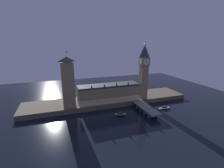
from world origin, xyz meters
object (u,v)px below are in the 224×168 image
object	(u,v)px
pedestrian_near_rail	(146,110)
street_lamp_mid	(151,103)
pedestrian_far_rail	(138,104)
boat_upstream	(120,114)
street_lamp_far	(136,100)
victoria_tower	(68,82)
pedestrian_mid_walk	(152,107)
street_lamp_near	(148,109)
clock_tower	(144,70)
boat_downstream	(164,108)

from	to	relation	value
pedestrian_near_rail	street_lamp_mid	size ratio (longest dim) A/B	0.27
street_lamp_mid	pedestrian_far_rail	bearing A→B (deg)	141.09
boat_upstream	street_lamp_far	bearing A→B (deg)	28.25
victoria_tower	pedestrian_mid_walk	xyz separation A→B (m)	(90.98, -37.00, -28.27)
pedestrian_near_rail	street_lamp_mid	world-z (taller)	street_lamp_mid
victoria_tower	pedestrian_far_rail	bearing A→B (deg)	-16.85
pedestrian_near_rail	street_lamp_near	bearing A→B (deg)	-94.95
clock_tower	boat_downstream	distance (m)	54.97
pedestrian_near_rail	clock_tower	bearing A→B (deg)	66.26
pedestrian_far_rail	street_lamp_mid	size ratio (longest dim) A/B	0.28
pedestrian_mid_walk	boat_upstream	size ratio (longest dim) A/B	0.11
clock_tower	street_lamp_near	world-z (taller)	clock_tower
street_lamp_mid	boat_upstream	world-z (taller)	street_lamp_mid
pedestrian_far_rail	boat_upstream	xyz separation A→B (m)	(-27.03, -9.02, -5.76)
pedestrian_near_rail	boat_downstream	xyz separation A→B (m)	(32.05, 10.70, -6.10)
clock_tower	pedestrian_near_rail	world-z (taller)	clock_tower
clock_tower	pedestrian_near_rail	xyz separation A→B (m)	(-18.11, -41.18, -37.47)
pedestrian_near_rail	street_lamp_mid	distance (m)	15.75
pedestrian_mid_walk	boat_downstream	bearing A→B (deg)	10.98
street_lamp_near	boat_downstream	world-z (taller)	street_lamp_near
pedestrian_near_rail	pedestrian_mid_walk	size ratio (longest dim) A/B	1.05
boat_downstream	street_lamp_mid	bearing A→B (deg)	-178.32
clock_tower	street_lamp_mid	bearing A→B (deg)	-101.68
pedestrian_near_rail	boat_upstream	distance (m)	29.56
pedestrian_near_rail	pedestrian_far_rail	bearing A→B (deg)	90.00
clock_tower	boat_upstream	size ratio (longest dim) A/B	5.09
pedestrian_mid_walk	street_lamp_near	size ratio (longest dim) A/B	0.24
pedestrian_far_rail	boat_downstream	bearing A→B (deg)	-15.40
pedestrian_far_rail	street_lamp_mid	xyz separation A→B (m)	(11.68, -9.43, 3.07)
street_lamp_mid	street_lamp_far	xyz separation A→B (m)	(-12.08, 14.72, 0.33)
clock_tower	street_lamp_near	distance (m)	60.08
clock_tower	pedestrian_near_rail	bearing A→B (deg)	-113.74
victoria_tower	street_lamp_mid	world-z (taller)	victoria_tower
clock_tower	street_lamp_far	world-z (taller)	clock_tower
clock_tower	street_lamp_far	xyz separation A→B (m)	(-18.51, -16.36, -34.03)
pedestrian_near_rail	pedestrian_mid_walk	world-z (taller)	pedestrian_near_rail
boat_upstream	victoria_tower	bearing A→B (deg)	147.81
pedestrian_mid_walk	pedestrian_far_rail	xyz separation A→B (m)	(-11.28, 12.86, 0.09)
victoria_tower	street_lamp_near	world-z (taller)	victoria_tower
victoria_tower	pedestrian_far_rail	distance (m)	87.92
boat_upstream	street_lamp_mid	bearing A→B (deg)	-0.61
pedestrian_near_rail	pedestrian_far_rail	xyz separation A→B (m)	(0.00, 19.53, 0.04)
pedestrian_mid_walk	street_lamp_near	distance (m)	16.58
victoria_tower	street_lamp_near	size ratio (longest dim) A/B	9.75
pedestrian_far_rail	street_lamp_near	distance (m)	24.37
pedestrian_near_rail	boat_upstream	world-z (taller)	pedestrian_near_rail
street_lamp_mid	pedestrian_near_rail	bearing A→B (deg)	-139.14
street_lamp_mid	pedestrian_mid_walk	bearing A→B (deg)	-96.64
boat_downstream	pedestrian_mid_walk	bearing A→B (deg)	-169.02
pedestrian_mid_walk	street_lamp_near	xyz separation A→B (m)	(-11.68, -11.29, 3.31)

